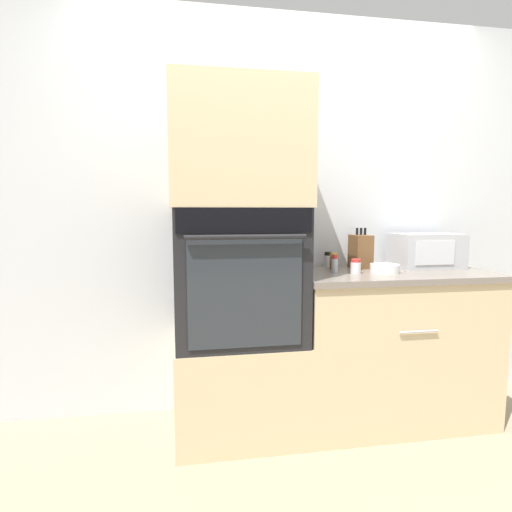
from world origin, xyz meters
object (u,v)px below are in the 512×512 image
condiment_jar_mid (356,266)px  condiment_jar_far (335,264)px  knife_block (360,251)px  condiment_jar_back (334,261)px  microwave (426,250)px  condiment_jar_near (328,260)px  wall_oven (238,273)px  bowl (385,268)px

condiment_jar_mid → condiment_jar_far: 0.12m
knife_block → condiment_jar_back: size_ratio=2.47×
condiment_jar_mid → microwave: bearing=17.3°
microwave → condiment_jar_near: microwave is taller
wall_oven → microwave: bearing=5.5°
wall_oven → condiment_jar_near: bearing=21.2°
condiment_jar_mid → knife_block: bearing=60.1°
wall_oven → microwave: wall_oven is taller
condiment_jar_far → microwave: bearing=11.1°
wall_oven → knife_block: (0.80, 0.16, 0.10)m
condiment_jar_mid → wall_oven: bearing=175.6°
knife_block → condiment_jar_mid: bearing=-119.9°
bowl → condiment_jar_near: 0.38m
bowl → condiment_jar_near: size_ratio=1.73×
condiment_jar_mid → condiment_jar_far: size_ratio=0.79×
knife_block → condiment_jar_mid: 0.26m
knife_block → condiment_jar_near: (-0.19, 0.08, -0.06)m
bowl → condiment_jar_back: (-0.25, 0.18, 0.02)m
condiment_jar_near → microwave: bearing=-11.2°
wall_oven → knife_block: wall_oven is taller
condiment_jar_far → wall_oven: bearing=178.9°
microwave → condiment_jar_back: (-0.62, 0.00, -0.06)m
wall_oven → condiment_jar_far: 0.57m
microwave → condiment_jar_back: microwave is taller
condiment_jar_back → microwave: bearing=-0.0°
wall_oven → condiment_jar_near: (0.61, 0.24, 0.04)m
bowl → condiment_jar_back: size_ratio=1.63×
condiment_jar_back → condiment_jar_far: bearing=-108.2°
microwave → bowl: microwave is taller
microwave → condiment_jar_near: (-0.61, 0.12, -0.06)m
bowl → condiment_jar_mid: size_ratio=2.00×
knife_block → condiment_jar_mid: size_ratio=3.02×
microwave → condiment_jar_near: bearing=168.8°
wall_oven → condiment_jar_back: size_ratio=7.15×
wall_oven → condiment_jar_mid: size_ratio=8.73×
wall_oven → condiment_jar_back: 0.62m
condiment_jar_mid → condiment_jar_far: (-0.11, 0.04, 0.01)m
condiment_jar_near → condiment_jar_back: condiment_jar_back is taller
knife_block → condiment_jar_near: knife_block is taller
microwave → condiment_jar_mid: 0.58m
microwave → condiment_jar_far: (-0.66, -0.13, -0.06)m
wall_oven → condiment_jar_mid: wall_oven is taller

